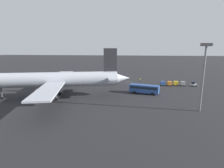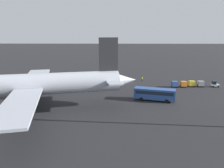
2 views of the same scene
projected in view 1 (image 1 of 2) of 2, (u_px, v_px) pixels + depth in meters
The scene contains 11 objects.
ground_plane at pixel (129, 82), 88.94m from camera, with size 600.00×600.00×0.00m, color #232326.
airplane at pixel (52, 80), 59.43m from camera, with size 54.15×47.26×16.93m.
shuttle_bus_near at pixel (102, 80), 83.17m from camera, with size 12.56×8.25×3.07m.
shuttle_bus_far at pixel (144, 88), 65.99m from camera, with size 11.24×5.61×3.34m.
baggage_tug at pixel (194, 84), 78.73m from camera, with size 2.44×1.69×2.10m.
worker_person at pixel (140, 80), 90.00m from camera, with size 0.38×0.38×1.74m.
cargo_cart_grey at pixel (183, 83), 79.29m from camera, with size 2.08×1.78×2.06m.
cargo_cart_yellow at pixel (176, 83), 79.73m from camera, with size 2.08×1.78×2.06m.
cargo_cart_orange at pixel (169, 83), 79.35m from camera, with size 2.08×1.78×2.06m.
cargo_cart_blue at pixel (163, 83), 79.69m from camera, with size 2.08×1.78×2.06m.
light_pole at pixel (204, 71), 45.78m from camera, with size 2.80×0.70×18.29m.
Camera 1 is at (-1.73, 87.67, 17.18)m, focal length 28.00 mm.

